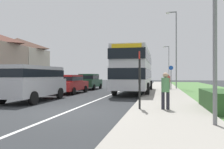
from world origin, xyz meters
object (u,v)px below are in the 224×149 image
parked_car_dark_green (89,81)px  cycle_route_sign (171,76)px  parked_car_red (70,83)px  pedestrian_at_stop (165,89)px  double_decker_bus (135,68)px  parked_van_silver (34,80)px  bus_stop_sign (140,76)px  street_lamp_far (168,62)px  street_lamp_mid (175,45)px  pedestrian_walking_away (168,81)px

parked_car_dark_green → cycle_route_sign: 8.67m
parked_car_red → parked_car_dark_green: bearing=90.4°
pedestrian_at_stop → cycle_route_sign: (0.88, 13.83, 0.45)m
double_decker_bus → pedestrian_at_stop: 10.20m
parked_van_silver → parked_car_red: bearing=91.0°
parked_van_silver → pedestrian_at_stop: (7.63, -2.40, -0.28)m
bus_stop_sign → street_lamp_far: street_lamp_far is taller
parked_van_silver → cycle_route_sign: bearing=53.3°
parked_van_silver → parked_car_dark_green: bearing=90.7°
parked_van_silver → parked_car_red: 5.64m
double_decker_bus → parked_car_red: (-5.33, -1.82, -1.26)m
bus_stop_sign → street_lamp_far: 34.99m
bus_stop_sign → street_lamp_mid: (2.45, 15.06, 3.20)m
pedestrian_at_stop → bus_stop_sign: size_ratio=0.64×
pedestrian_at_stop → bus_stop_sign: bus_stop_sign is taller
street_lamp_mid → street_lamp_far: size_ratio=1.17×
double_decker_bus → pedestrian_walking_away: size_ratio=5.96×
pedestrian_at_stop → street_lamp_mid: (1.38, 15.00, 3.77)m
parked_car_red → street_lamp_mid: size_ratio=0.54×
parked_van_silver → street_lamp_mid: (9.01, 12.60, 3.49)m
cycle_route_sign → street_lamp_mid: 3.55m
bus_stop_sign → pedestrian_at_stop: bearing=3.2°
parked_car_dark_green → street_lamp_far: (9.12, 21.23, 3.20)m
parked_car_dark_green → cycle_route_sign: cycle_route_sign is taller
bus_stop_sign → street_lamp_mid: 15.59m
double_decker_bus → bus_stop_sign: (1.33, -9.91, -0.60)m
parked_van_silver → pedestrian_walking_away: bearing=54.6°
double_decker_bus → parked_van_silver: size_ratio=1.98×
double_decker_bus → street_lamp_far: bearing=81.4°
double_decker_bus → parked_van_silver: bearing=-125.1°
parked_van_silver → pedestrian_at_stop: size_ratio=3.01×
pedestrian_at_stop → parked_car_red: bearing=133.9°
street_lamp_mid → street_lamp_far: 19.76m
parked_car_dark_green → street_lamp_far: bearing=66.8°
double_decker_bus → pedestrian_at_stop: double_decker_bus is taller
bus_stop_sign → cycle_route_sign: bus_stop_sign is taller
bus_stop_sign → street_lamp_mid: bearing=80.7°
parked_van_silver → street_lamp_far: size_ratio=0.70×
parked_van_silver → bus_stop_sign: (6.56, -2.46, 0.28)m
parked_van_silver → bus_stop_sign: size_ratio=1.94×
double_decker_bus → parked_car_red: double_decker_bus is taller
parked_car_red → cycle_route_sign: (8.61, 5.80, 0.55)m
parked_car_dark_green → street_lamp_mid: (9.15, 1.48, 3.82)m
parked_van_silver → street_lamp_mid: bearing=54.4°
parked_car_red → cycle_route_sign: size_ratio=1.78×
parked_van_silver → street_lamp_far: street_lamp_far is taller
parked_car_red → bus_stop_sign: size_ratio=1.73×
cycle_route_sign → street_lamp_far: 21.10m
double_decker_bus → cycle_route_sign: double_decker_bus is taller
pedestrian_walking_away → double_decker_bus: bearing=-126.0°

